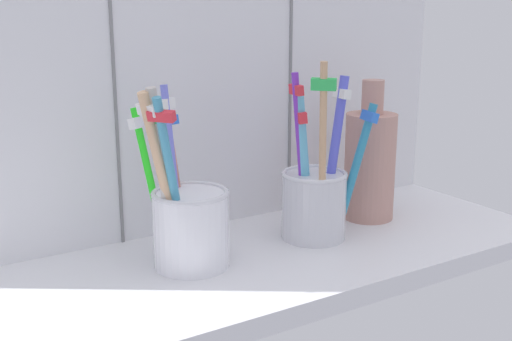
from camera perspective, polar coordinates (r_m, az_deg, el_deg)
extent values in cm
cube|color=silver|center=(65.43, 0.66, -8.29)|extent=(64.00, 22.00, 2.00)
cube|color=white|center=(70.82, -4.64, 11.34)|extent=(64.00, 2.00, 45.00)
cube|color=gray|center=(65.55, -12.63, 10.80)|extent=(0.30, 0.20, 45.00)
cube|color=gray|center=(75.42, 3.11, 11.56)|extent=(0.30, 0.20, 45.00)
cylinder|color=white|center=(61.57, -5.78, -5.24)|extent=(7.22, 7.22, 7.26)
torus|color=silver|center=(60.44, -5.86, -2.00)|extent=(7.36, 7.36, 0.50)
cylinder|color=#BE6F65|center=(62.68, -7.16, -1.06)|extent=(1.20, 4.75, 14.74)
cube|color=blue|center=(62.66, -7.98, 4.42)|extent=(2.45, 1.07, 1.06)
cylinder|color=#4399BE|center=(57.70, -7.26, -1.42)|extent=(4.79, 3.71, 16.68)
cube|color=#E5333F|center=(54.77, -8.39, 4.82)|extent=(2.18, 2.54, 1.05)
cylinder|color=beige|center=(58.02, -8.14, -1.00)|extent=(3.68, 2.59, 17.32)
cube|color=green|center=(55.99, -8.94, 4.80)|extent=(1.87, 2.30, 1.22)
cylinder|color=#E0B186|center=(58.07, -8.10, -1.16)|extent=(5.11, 2.37, 17.07)
cube|color=white|center=(55.64, -9.59, 5.35)|extent=(1.49, 2.48, 1.09)
cylinder|color=#7479EF|center=(61.85, -7.34, -0.21)|extent=(1.77, 2.25, 16.80)
cube|color=white|center=(60.84, -7.99, 5.87)|extent=(2.33, 1.83, 1.04)
cylinder|color=#29F525|center=(62.02, -9.27, -1.27)|extent=(2.61, 3.85, 14.75)
cube|color=white|center=(61.48, -10.45, 4.20)|extent=(2.15, 1.84, 1.20)
cylinder|color=silver|center=(68.87, 5.15, -3.15)|extent=(6.84, 6.84, 7.06)
torus|color=silver|center=(67.89, 5.21, -0.31)|extent=(7.00, 7.00, 0.50)
cylinder|color=tan|center=(64.27, 5.93, 1.31)|extent=(2.16, 2.14, 18.79)
cube|color=green|center=(62.45, 6.03, 7.62)|extent=(2.33, 2.35, 1.21)
cylinder|color=#575DE7|center=(68.21, 6.88, 1.24)|extent=(3.19, 1.44, 16.97)
cube|color=white|center=(67.41, 7.64, 6.79)|extent=(1.33, 2.41, 1.08)
cylinder|color=#63BFE6|center=(67.11, 4.29, 0.38)|extent=(2.67, 1.83, 15.33)
cube|color=#E5333F|center=(65.91, 3.99, 4.77)|extent=(1.61, 2.31, 1.18)
cylinder|color=purple|center=(66.80, 3.99, 1.26)|extent=(2.49, 1.06, 17.45)
cube|color=#E5333F|center=(65.27, 3.59, 7.16)|extent=(1.00, 2.23, 1.06)
cylinder|color=teal|center=(68.62, 8.74, 0.03)|extent=(4.75, 2.04, 14.22)
cube|color=blue|center=(68.10, 10.04, 4.75)|extent=(1.63, 2.71, 1.21)
cylinder|color=tan|center=(75.55, 10.04, 0.35)|extent=(5.86, 5.86, 12.34)
cylinder|color=tan|center=(74.02, 10.32, 6.44)|extent=(2.50, 2.50, 3.85)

